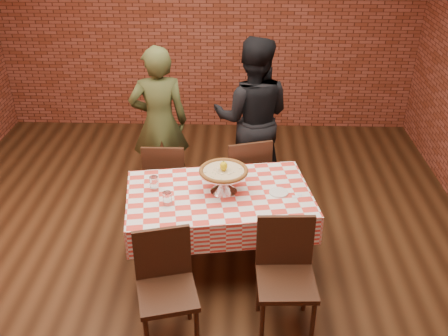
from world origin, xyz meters
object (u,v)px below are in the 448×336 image
Objects in this scene: water_glass_left at (167,199)px; chair_far_right at (244,176)px; pizza at (224,171)px; diner_black at (252,118)px; chair_near_left at (167,295)px; condiment_caddy at (218,169)px; chair_near_right at (286,282)px; pizza_stand at (224,181)px; table at (219,230)px; chair_far_left at (167,179)px; water_glass_right at (154,183)px; diner_olive at (159,123)px.

water_glass_left is 1.23m from chair_far_right.
pizza reaches higher than chair_far_right.
chair_far_right is 0.65m from diner_black.
chair_near_left is 1.78m from chair_far_right.
chair_near_right reaches higher than condiment_caddy.
pizza_stand is at bearing -68.59° from condiment_caddy.
table is at bearing 58.75° from chair_far_right.
chair_far_right is at bearing -175.70° from chair_far_left.
water_glass_right is 0.58m from condiment_caddy.
chair_far_right reaches higher than chair_near_right.
pizza_stand is 0.58m from water_glass_right.
diner_olive reaches higher than water_glass_left.
chair_near_left reaches higher than water_glass_left.
diner_black is at bearing 78.49° from pizza.
pizza_stand reaches higher than chair_far_right.
chair_near_left is (-0.37, -0.91, -0.40)m from pizza_stand.
water_glass_left is at bearing -154.40° from table.
pizza is at bearing -68.59° from condiment_caddy.
chair_near_left is at bearing -112.06° from pizza_stand.
table is 1.68× the size of chair_near_left.
water_glass_left is at bearing 147.26° from chair_near_right.
pizza_stand reaches higher than table.
chair_near_left reaches higher than water_glass_right.
condiment_caddy is 0.08× the size of diner_olive.
chair_near_right reaches higher than chair_far_left.
water_glass_left is 0.13× the size of chair_far_left.
chair_far_right is (-0.31, 1.54, 0.00)m from chair_near_right.
chair_near_right is (0.48, -0.77, -0.39)m from pizza_stand.
chair_near_left is (-0.33, -0.88, 0.07)m from table.
chair_far_right reaches higher than water_glass_left.
chair_near_right reaches higher than table.
diner_olive is at bearing 84.46° from chair_near_left.
chair_far_right is (0.23, 0.52, -0.37)m from condiment_caddy.
pizza reaches higher than pizza_stand.
table is 0.91× the size of diner_olive.
water_glass_right is at bearing 85.06° from diner_olive.
table is 13.09× the size of water_glass_left.
pizza is at bearing 0.00° from pizza_stand.
pizza_stand is 0.23× the size of diner_black.
diner_olive is at bearing -75.86° from chair_far_left.
pizza_stand is 1.01m from chair_far_left.
pizza_stand is 0.45× the size of chair_near_right.
chair_far_right is 0.53× the size of diner_black.
table is at bearing -135.55° from pizza.
diner_olive is (-0.71, 1.21, -0.12)m from pizza.
chair_near_right is (1.06, -0.78, -0.36)m from water_glass_right.
chair_far_left is at bearing 123.23° from chair_near_right.
chair_near_left is at bearing -77.08° from water_glass_right.
diner_olive is (-0.13, 1.20, 0.01)m from water_glass_right.
condiment_caddy is at bearing 102.81° from pizza_stand.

